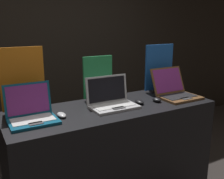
# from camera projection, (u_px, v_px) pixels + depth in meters

# --- Properties ---
(wall_back) EXTENTS (8.00, 0.05, 2.80)m
(wall_back) POSITION_uv_depth(u_px,v_px,m) (52.00, 45.00, 3.51)
(wall_back) COLOR black
(wall_back) RESTS_ON ground_plane
(display_counter) EXTENTS (1.79, 0.65, 1.00)m
(display_counter) POSITION_uv_depth(u_px,v_px,m) (112.00, 159.00, 2.35)
(display_counter) COLOR black
(display_counter) RESTS_ON ground_plane
(laptop_front) EXTENTS (0.34, 0.29, 0.26)m
(laptop_front) POSITION_uv_depth(u_px,v_px,m) (31.00, 113.00, 1.89)
(laptop_front) COLOR #0F5170
(laptop_front) RESTS_ON display_counter
(mouse_front) EXTENTS (0.06, 0.12, 0.03)m
(mouse_front) POSITION_uv_depth(u_px,v_px,m) (62.00, 115.00, 1.98)
(mouse_front) COLOR #B2B2B7
(mouse_front) RESTS_ON display_counter
(promo_stand_front) EXTENTS (0.34, 0.07, 0.51)m
(promo_stand_front) POSITION_uv_depth(u_px,v_px,m) (23.00, 82.00, 2.04)
(promo_stand_front) COLOR black
(promo_stand_front) RESTS_ON display_counter
(laptop_middle) EXTENTS (0.39, 0.27, 0.25)m
(laptop_middle) POSITION_uv_depth(u_px,v_px,m) (111.00, 100.00, 2.21)
(laptop_middle) COLOR #B7B7BC
(laptop_middle) RESTS_ON display_counter
(mouse_middle) EXTENTS (0.06, 0.10, 0.03)m
(mouse_middle) POSITION_uv_depth(u_px,v_px,m) (139.00, 102.00, 2.29)
(mouse_middle) COLOR black
(mouse_middle) RESTS_ON display_counter
(promo_stand_middle) EXTENTS (0.29, 0.07, 0.40)m
(promo_stand_middle) POSITION_uv_depth(u_px,v_px,m) (98.00, 79.00, 2.39)
(promo_stand_middle) COLOR black
(promo_stand_middle) RESTS_ON display_counter
(laptop_back) EXTENTS (0.37, 0.37, 0.26)m
(laptop_back) POSITION_uv_depth(u_px,v_px,m) (175.00, 91.00, 2.50)
(laptop_back) COLOR brown
(laptop_back) RESTS_ON display_counter
(mouse_back) EXTENTS (0.07, 0.10, 0.04)m
(mouse_back) POSITION_uv_depth(u_px,v_px,m) (157.00, 100.00, 2.36)
(mouse_back) COLOR black
(mouse_back) RESTS_ON display_counter
(promo_stand_back) EXTENTS (0.33, 0.07, 0.48)m
(promo_stand_back) POSITION_uv_depth(u_px,v_px,m) (159.00, 69.00, 2.68)
(promo_stand_back) COLOR black
(promo_stand_back) RESTS_ON display_counter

